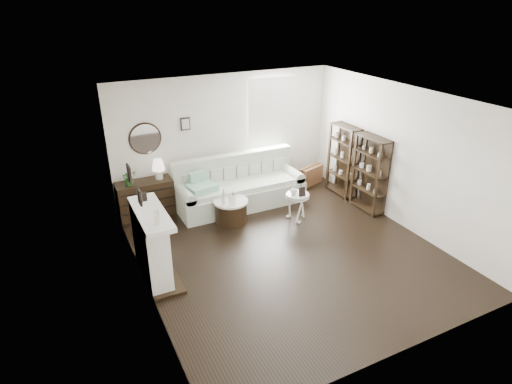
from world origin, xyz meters
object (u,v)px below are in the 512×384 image
sofa (239,189)px  pedestal_table (298,196)px  drum_table (231,211)px  dresser (146,198)px

sofa → pedestal_table: (0.75, -1.18, 0.17)m
drum_table → pedestal_table: (1.24, -0.50, 0.28)m
pedestal_table → drum_table: bearing=158.1°
sofa → drum_table: bearing=-125.7°
dresser → drum_table: dresser is taller
sofa → drum_table: size_ratio=3.96×
sofa → dresser: sofa is taller
dresser → pedestal_table: dresser is taller
drum_table → pedestal_table: bearing=-21.9°
drum_table → pedestal_table: size_ratio=1.21×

